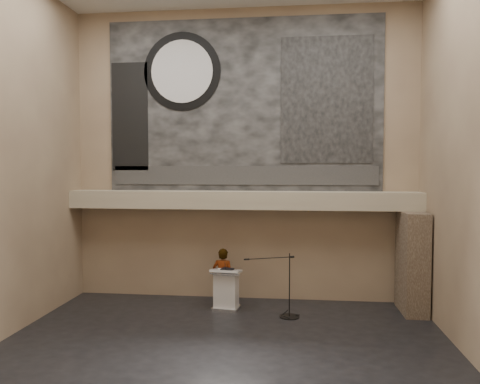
# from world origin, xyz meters

# --- Properties ---
(floor) EXTENTS (10.00, 10.00, 0.00)m
(floor) POSITION_xyz_m (0.00, 0.00, 0.00)
(floor) COLOR black
(floor) RESTS_ON ground
(wall_back) EXTENTS (10.00, 0.02, 8.50)m
(wall_back) POSITION_xyz_m (0.00, 4.00, 4.25)
(wall_back) COLOR #7D654F
(wall_back) RESTS_ON floor
(wall_front) EXTENTS (10.00, 0.02, 8.50)m
(wall_front) POSITION_xyz_m (0.00, -4.00, 4.25)
(wall_front) COLOR #7D654F
(wall_front) RESTS_ON floor
(wall_right) EXTENTS (0.02, 8.00, 8.50)m
(wall_right) POSITION_xyz_m (5.00, 0.00, 4.25)
(wall_right) COLOR #7D654F
(wall_right) RESTS_ON floor
(soffit) EXTENTS (10.00, 0.80, 0.50)m
(soffit) POSITION_xyz_m (0.00, 3.60, 2.95)
(soffit) COLOR tan
(soffit) RESTS_ON wall_back
(sprinkler_left) EXTENTS (0.04, 0.04, 0.06)m
(sprinkler_left) POSITION_xyz_m (-1.60, 3.55, 2.67)
(sprinkler_left) COLOR #B2893D
(sprinkler_left) RESTS_ON soffit
(sprinkler_right) EXTENTS (0.04, 0.04, 0.06)m
(sprinkler_right) POSITION_xyz_m (1.90, 3.55, 2.67)
(sprinkler_right) COLOR #B2893D
(sprinkler_right) RESTS_ON soffit
(banner) EXTENTS (8.00, 0.05, 5.00)m
(banner) POSITION_xyz_m (0.00, 3.97, 5.70)
(banner) COLOR black
(banner) RESTS_ON wall_back
(banner_text_strip) EXTENTS (7.76, 0.02, 0.55)m
(banner_text_strip) POSITION_xyz_m (0.00, 3.93, 3.65)
(banner_text_strip) COLOR #2A2A2A
(banner_text_strip) RESTS_ON banner
(banner_clock_rim) EXTENTS (2.30, 0.02, 2.30)m
(banner_clock_rim) POSITION_xyz_m (-1.80, 3.93, 6.70)
(banner_clock_rim) COLOR black
(banner_clock_rim) RESTS_ON banner
(banner_clock_face) EXTENTS (1.84, 0.02, 1.84)m
(banner_clock_face) POSITION_xyz_m (-1.80, 3.91, 6.70)
(banner_clock_face) COLOR silver
(banner_clock_face) RESTS_ON banner
(banner_building_print) EXTENTS (2.60, 0.02, 3.60)m
(banner_building_print) POSITION_xyz_m (2.40, 3.93, 5.80)
(banner_building_print) COLOR black
(banner_building_print) RESTS_ON banner
(banner_brick_print) EXTENTS (1.10, 0.02, 3.20)m
(banner_brick_print) POSITION_xyz_m (-3.40, 3.93, 5.40)
(banner_brick_print) COLOR black
(banner_brick_print) RESTS_ON banner
(stone_pier) EXTENTS (0.60, 1.40, 2.70)m
(stone_pier) POSITION_xyz_m (4.65, 3.15, 1.35)
(stone_pier) COLOR #46372B
(stone_pier) RESTS_ON floor
(lectern) EXTENTS (0.86, 0.66, 1.14)m
(lectern) POSITION_xyz_m (-0.33, 2.79, 0.55)
(lectern) COLOR silver
(lectern) RESTS_ON floor
(binder) EXTENTS (0.38, 0.33, 0.04)m
(binder) POSITION_xyz_m (-0.30, 2.77, 1.12)
(binder) COLOR black
(binder) RESTS_ON lectern
(papers) EXTENTS (0.35, 0.39, 0.00)m
(papers) POSITION_xyz_m (-0.41, 2.80, 1.10)
(papers) COLOR silver
(papers) RESTS_ON lectern
(speaker_person) EXTENTS (0.64, 0.46, 1.63)m
(speaker_person) POSITION_xyz_m (-0.47, 3.12, 0.81)
(speaker_person) COLOR white
(speaker_person) RESTS_ON floor
(mic_stand) EXTENTS (1.40, 0.71, 1.67)m
(mic_stand) POSITION_xyz_m (1.35, 2.32, 0.25)
(mic_stand) COLOR black
(mic_stand) RESTS_ON floor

